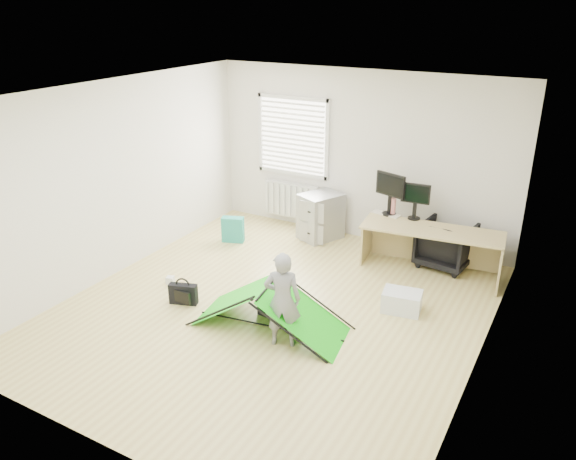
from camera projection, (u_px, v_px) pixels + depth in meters
The scene contains 18 objects.
ground at pixel (273, 309), 7.14m from camera, with size 5.50×5.50×0.00m, color #CDBA6D.
back_wall at pixel (361, 157), 8.84m from camera, with size 5.00×0.02×2.70m, color silver.
window at pixel (293, 136), 9.27m from camera, with size 1.20×0.06×1.20m, color silver.
radiator at pixel (291, 200), 9.66m from camera, with size 1.00×0.12×0.60m, color silver.
desk at pixel (430, 251), 7.99m from camera, with size 1.96×0.62×0.67m, color tan.
filing_cabinet at pixel (321, 216), 9.13m from camera, with size 0.49×0.65×0.76m, color #999B9E.
monitor_left at pixel (390, 200), 8.31m from camera, with size 0.49×0.11×0.47m, color black.
monitor_right at pixel (415, 206), 8.16m from camera, with size 0.42×0.09×0.40m, color black.
keyboard at pixel (386, 214), 8.40m from camera, with size 0.43×0.15×0.02m, color beige.
thermos at pixel (393, 207), 8.34m from camera, with size 0.07×0.07×0.26m, color #C6736F.
office_chair at pixel (446, 245), 8.19m from camera, with size 0.72×0.74×0.67m, color black.
person at pixel (282, 300), 6.22m from camera, with size 0.42×0.27×1.14m, color gray.
kite at pixel (270, 306), 6.64m from camera, with size 1.84×0.81×0.57m, color #16C212, non-canonical shape.
storage_crate at pixel (402, 301), 7.06m from camera, with size 0.48×0.33×0.27m, color silver.
tote_bag at pixel (233, 229), 9.06m from camera, with size 0.35×0.15×0.41m, color teal.
laptop_bag at pixel (183, 294), 7.23m from camera, with size 0.36×0.11×0.27m, color black.
white_box at pixel (170, 280), 7.77m from camera, with size 0.10×0.10×0.10m, color silver.
duffel_bag at pixel (281, 308), 6.94m from camera, with size 0.53×0.27×0.23m, color black.
Camera 1 is at (3.20, -5.33, 3.67)m, focal length 35.00 mm.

